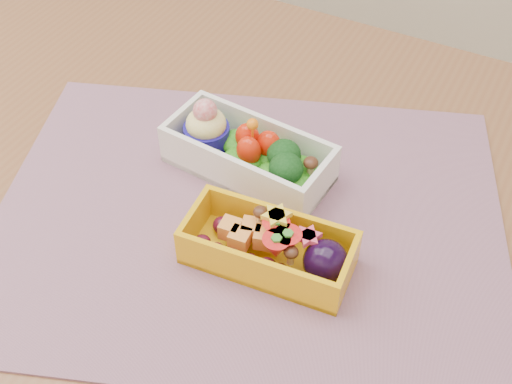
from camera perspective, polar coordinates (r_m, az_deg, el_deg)
The scene contains 4 objects.
table at distance 0.79m, azimuth -0.28°, elevation -5.73°, with size 1.20×0.80×0.75m.
placemat at distance 0.70m, azimuth -0.73°, elevation -2.25°, with size 0.54×0.42×0.00m, color gray.
bento_white at distance 0.73m, azimuth -0.75°, elevation 3.43°, with size 0.19×0.10×0.08m.
bento_yellow at distance 0.64m, azimuth 1.39°, elevation -4.88°, with size 0.17×0.09×0.06m.
Camera 1 is at (0.23, -0.43, 1.27)m, focal length 45.74 mm.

